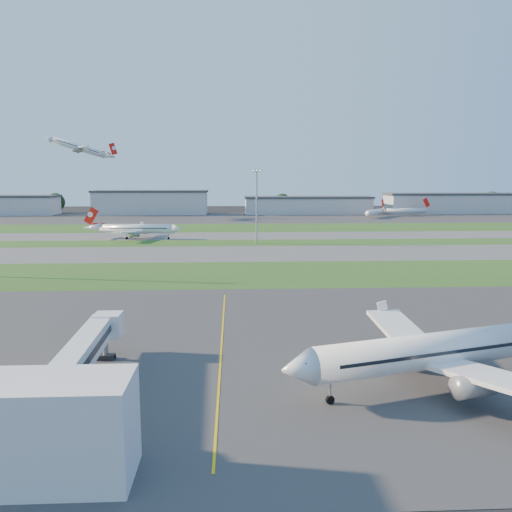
{
  "coord_description": "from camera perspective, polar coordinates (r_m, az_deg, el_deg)",
  "views": [
    {
      "loc": [
        6.65,
        -65.59,
        22.69
      ],
      "look_at": [
        11.36,
        34.85,
        7.0
      ],
      "focal_mm": 35.0,
      "sensor_mm": 36.0,
      "label": 1
    }
  ],
  "objects": [
    {
      "name": "apron_far",
      "position": [
        291.55,
        -3.99,
        4.39
      ],
      "size": [
        400.0,
        80.0,
        0.01
      ],
      "primitive_type": "cube",
      "color": "#333335",
      "rests_on": "ground"
    },
    {
      "name": "tree_west",
      "position": [
        355.62,
        -21.94,
        5.73
      ],
      "size": [
        12.1,
        12.1,
        13.2
      ],
      "color": "black",
      "rests_on": "ground"
    },
    {
      "name": "airliner_parked",
      "position": [
        58.9,
        20.5,
        -10.08
      ],
      "size": [
        36.79,
        30.93,
        11.78
      ],
      "rotation": [
        0.0,
        0.0,
        0.28
      ],
      "color": "white",
      "rests_on": "ground"
    },
    {
      "name": "airliner_taxiing",
      "position": [
        193.89,
        -13.54,
        3.02
      ],
      "size": [
        34.4,
        29.02,
        10.76
      ],
      "rotation": [
        0.0,
        0.0,
        3.01
      ],
      "color": "white",
      "rests_on": "ground"
    },
    {
      "name": "light_mast_centre",
      "position": [
        173.97,
        0.07,
        6.27
      ],
      "size": [
        3.2,
        0.7,
        25.8
      ],
      "color": "gray",
      "rests_on": "ground"
    },
    {
      "name": "tree_mid_east",
      "position": [
        336.62,
        3.02,
        6.15
      ],
      "size": [
        11.55,
        11.55,
        12.6
      ],
      "color": "black",
      "rests_on": "ground"
    },
    {
      "name": "hangar_far_east",
      "position": [
        353.61,
        22.24,
        5.61
      ],
      "size": [
        96.9,
        23.0,
        13.2
      ],
      "color": "#9C9FA4",
      "rests_on": "ground"
    },
    {
      "name": "tree_east",
      "position": [
        350.18,
        15.43,
        5.85
      ],
      "size": [
        10.45,
        10.45,
        11.4
      ],
      "color": "black",
      "rests_on": "ground"
    },
    {
      "name": "grass_strip_b",
      "position": [
        177.17,
        -4.81,
        1.48
      ],
      "size": [
        300.0,
        18.0,
        0.01
      ],
      "primitive_type": "cube",
      "color": "#29511B",
      "rests_on": "ground"
    },
    {
      "name": "tree_mid_west",
      "position": [
        333.08,
        -7.31,
        5.9
      ],
      "size": [
        9.9,
        9.9,
        10.8
      ],
      "color": "black",
      "rests_on": "ground"
    },
    {
      "name": "mini_jet_near",
      "position": [
        300.38,
        13.51,
        4.92
      ],
      "size": [
        17.69,
        24.52,
        9.48
      ],
      "rotation": [
        0.0,
        0.0,
        0.97
      ],
      "color": "white",
      "rests_on": "ground"
    },
    {
      "name": "taxiway_b",
      "position": [
        199.0,
        -4.58,
        2.3
      ],
      "size": [
        300.0,
        26.0,
        0.01
      ],
      "primitive_type": "cube",
      "color": "#515154",
      "rests_on": "ground"
    },
    {
      "name": "taxiway_a",
      "position": [
        152.43,
        -5.15,
        0.27
      ],
      "size": [
        300.0,
        32.0,
        0.01
      ],
      "primitive_type": "cube",
      "color": "#515154",
      "rests_on": "ground"
    },
    {
      "name": "apron_near",
      "position": [
        69.72,
        -8.14,
        -10.21
      ],
      "size": [
        300.0,
        70.0,
        0.01
      ],
      "primitive_type": "cube",
      "color": "#333335",
      "rests_on": "ground"
    },
    {
      "name": "mini_jet_far",
      "position": [
        318.32,
        16.87,
        4.99
      ],
      "size": [
        28.49,
        7.41,
        9.48
      ],
      "rotation": [
        0.0,
        0.0,
        0.16
      ],
      "color": "white",
      "rests_on": "ground"
    },
    {
      "name": "tree_far_east",
      "position": [
        381.23,
        25.35,
        5.73
      ],
      "size": [
        12.65,
        12.65,
        13.8
      ],
      "color": "black",
      "rests_on": "ground"
    },
    {
      "name": "grass_strip_c",
      "position": [
        231.8,
        -4.32,
        3.23
      ],
      "size": [
        300.0,
        40.0,
        0.01
      ],
      "primitive_type": "cube",
      "color": "#29511B",
      "rests_on": "ground"
    },
    {
      "name": "grass_strip_a",
      "position": [
        119.94,
        -5.82,
        -2.08
      ],
      "size": [
        300.0,
        34.0,
        0.01
      ],
      "primitive_type": "cube",
      "color": "#29511B",
      "rests_on": "ground"
    },
    {
      "name": "airliner_departing",
      "position": [
        305.11,
        -19.53,
        11.58
      ],
      "size": [
        33.53,
        28.55,
        11.2
      ],
      "rotation": [
        0.0,
        0.0,
        0.42
      ],
      "color": "white"
    },
    {
      "name": "jet_bridge",
      "position": [
        56.17,
        -19.94,
        -11.11
      ],
      "size": [
        4.2,
        26.9,
        6.2
      ],
      "color": "silver",
      "rests_on": "ground"
    },
    {
      "name": "ground",
      "position": [
        69.72,
        -8.14,
        -10.22
      ],
      "size": [
        700.0,
        700.0,
        0.0
      ],
      "primitive_type": "plane",
      "color": "black",
      "rests_on": "ground"
    },
    {
      "name": "yellow_line",
      "position": [
        69.42,
        -3.96,
        -10.23
      ],
      "size": [
        0.25,
        60.0,
        0.02
      ],
      "primitive_type": "cube",
      "color": "gold",
      "rests_on": "ground"
    },
    {
      "name": "hangar_west",
      "position": [
        325.07,
        -11.89,
        6.03
      ],
      "size": [
        71.4,
        23.0,
        15.2
      ],
      "color": "#9C9FA4",
      "rests_on": "ground"
    },
    {
      "name": "hangar_east",
      "position": [
        324.66,
        5.92,
        5.81
      ],
      "size": [
        81.6,
        23.0,
        11.2
      ],
      "color": "#9C9FA4",
      "rests_on": "ground"
    }
  ]
}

